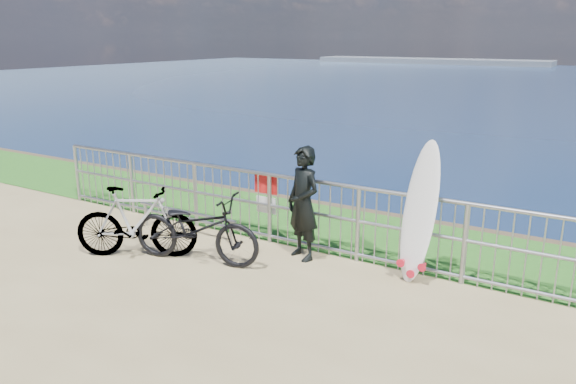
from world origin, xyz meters
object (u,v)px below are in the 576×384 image
Objects in this scene: surfboard at (419,217)px; bicycle_far at (136,222)px; surfer at (303,203)px; bicycle_near at (196,228)px.

bicycle_far is (-3.77, -1.35, -0.33)m from surfboard.
surfer is at bearing -175.42° from surfboard.
bicycle_near is 0.92m from bicycle_far.
surfer reaches higher than bicycle_near.
surfboard is at bearing -99.54° from bicycle_far.
surfboard reaches higher than surfer.
bicycle_near is (-1.23, -0.92, -0.32)m from surfer.
surfboard is at bearing 28.67° from surfer.
bicycle_far is at bearing -160.24° from surfboard.
surfboard is at bearing -82.38° from bicycle_near.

